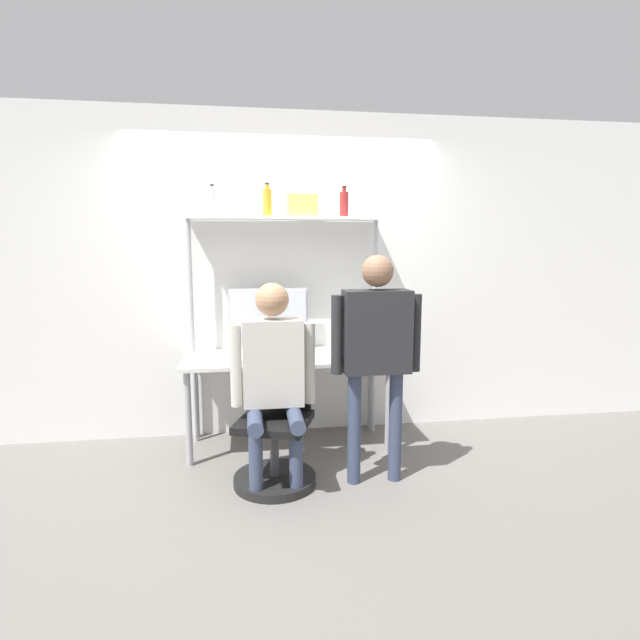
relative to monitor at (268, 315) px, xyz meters
The scene contains 14 objects.
ground_plane 1.20m from the monitor, 76.27° to the right, with size 12.00×12.00×0.00m, color slate.
wall_back 0.37m from the monitor, 46.93° to the left, with size 8.00×0.06×2.70m.
desk 0.46m from the monitor, 57.11° to the right, with size 1.63×0.67×0.75m.
shelf_unit 0.52m from the monitor, 10.26° to the right, with size 1.55×0.27×1.84m.
monitor is the anchor object (origin of this frame).
laptop 0.39m from the monitor, 83.15° to the right, with size 0.29×0.21×0.21m.
cell_phone 0.50m from the monitor, 50.65° to the right, with size 0.07×0.15×0.01m.
office_chair 1.14m from the monitor, 89.73° to the right, with size 0.59×0.59×0.92m.
person_seated 0.92m from the monitor, 90.62° to the right, with size 0.56×0.47×1.37m.
person_standing 1.15m from the monitor, 54.19° to the right, with size 0.61×0.21×1.55m.
bottle_amber 0.90m from the monitor, 79.64° to the right, with size 0.07×0.07×0.26m.
bottle_red 1.09m from the monitor, ahead, with size 0.07×0.07×0.25m.
bottle_clear 0.99m from the monitor, behind, with size 0.06×0.06×0.24m.
storage_box 0.92m from the monitor, ahead, with size 0.23×0.19×0.17m.
Camera 1 is at (-0.31, -3.52, 1.61)m, focal length 28.00 mm.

